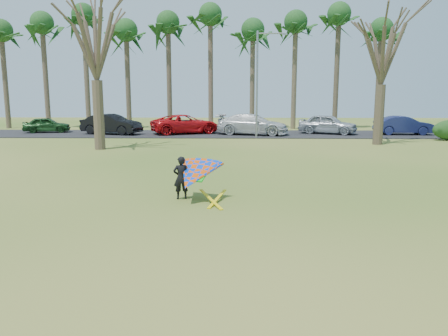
{
  "coord_description": "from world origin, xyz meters",
  "views": [
    {
      "loc": [
        0.34,
        -11.63,
        3.46
      ],
      "look_at": [
        0.0,
        2.0,
        1.1
      ],
      "focal_mm": 35.0,
      "sensor_mm": 36.0,
      "label": 1
    }
  ],
  "objects_px": {
    "bare_tree_left": "(95,34)",
    "car_0": "(47,125)",
    "car_1": "(111,124)",
    "car_5": "(403,125)",
    "kite_flyer": "(193,175)",
    "streetlight": "(259,79)",
    "bare_tree_right": "(383,44)",
    "car_3": "(253,124)",
    "car_2": "(186,124)",
    "car_4": "(328,124)"
  },
  "relations": [
    {
      "from": "car_1",
      "to": "car_5",
      "type": "distance_m",
      "value": 24.08
    },
    {
      "from": "bare_tree_left",
      "to": "car_0",
      "type": "xyz_separation_m",
      "value": [
        -7.92,
        10.74,
        -6.2
      ]
    },
    {
      "from": "bare_tree_left",
      "to": "car_1",
      "type": "height_order",
      "value": "bare_tree_left"
    },
    {
      "from": "car_0",
      "to": "kite_flyer",
      "type": "distance_m",
      "value": 27.94
    },
    {
      "from": "car_5",
      "to": "car_4",
      "type": "bearing_deg",
      "value": 86.21
    },
    {
      "from": "bare_tree_right",
      "to": "car_3",
      "type": "xyz_separation_m",
      "value": [
        -8.21,
        6.22,
        -5.66
      ]
    },
    {
      "from": "car_4",
      "to": "kite_flyer",
      "type": "distance_m",
      "value": 24.74
    },
    {
      "from": "car_1",
      "to": "car_5",
      "type": "xyz_separation_m",
      "value": [
        24.08,
        0.23,
        -0.07
      ]
    },
    {
      "from": "car_0",
      "to": "car_2",
      "type": "xyz_separation_m",
      "value": [
        12.12,
        -0.74,
        0.14
      ]
    },
    {
      "from": "car_3",
      "to": "car_4",
      "type": "distance_m",
      "value": 6.38
    },
    {
      "from": "car_3",
      "to": "car_5",
      "type": "relative_size",
      "value": 1.27
    },
    {
      "from": "car_2",
      "to": "car_5",
      "type": "bearing_deg",
      "value": -115.91
    },
    {
      "from": "bare_tree_left",
      "to": "car_2",
      "type": "relative_size",
      "value": 1.69
    },
    {
      "from": "bare_tree_right",
      "to": "car_0",
      "type": "distance_m",
      "value": 27.68
    },
    {
      "from": "bare_tree_left",
      "to": "streetlight",
      "type": "relative_size",
      "value": 1.21
    },
    {
      "from": "car_0",
      "to": "car_3",
      "type": "bearing_deg",
      "value": -108.65
    },
    {
      "from": "bare_tree_left",
      "to": "car_1",
      "type": "distance_m",
      "value": 11.27
    },
    {
      "from": "car_3",
      "to": "car_5",
      "type": "height_order",
      "value": "car_3"
    },
    {
      "from": "streetlight",
      "to": "car_1",
      "type": "bearing_deg",
      "value": 169.05
    },
    {
      "from": "car_2",
      "to": "car_4",
      "type": "xyz_separation_m",
      "value": [
        11.91,
        0.12,
        0.02
      ]
    },
    {
      "from": "streetlight",
      "to": "car_1",
      "type": "relative_size",
      "value": 1.59
    },
    {
      "from": "bare_tree_left",
      "to": "kite_flyer",
      "type": "distance_m",
      "value": 15.87
    },
    {
      "from": "car_0",
      "to": "car_5",
      "type": "bearing_deg",
      "value": -105.99
    },
    {
      "from": "car_1",
      "to": "car_2",
      "type": "bearing_deg",
      "value": -67.81
    },
    {
      "from": "bare_tree_right",
      "to": "streetlight",
      "type": "xyz_separation_m",
      "value": [
        -7.84,
        4.0,
        -2.1
      ]
    },
    {
      "from": "car_1",
      "to": "car_4",
      "type": "xyz_separation_m",
      "value": [
        18.0,
        0.79,
        -0.01
      ]
    },
    {
      "from": "car_2",
      "to": "kite_flyer",
      "type": "bearing_deg",
      "value": 162.48
    },
    {
      "from": "car_4",
      "to": "car_5",
      "type": "height_order",
      "value": "car_4"
    },
    {
      "from": "car_3",
      "to": "car_4",
      "type": "bearing_deg",
      "value": -67.43
    },
    {
      "from": "car_1",
      "to": "kite_flyer",
      "type": "relative_size",
      "value": 2.1
    },
    {
      "from": "car_4",
      "to": "car_2",
      "type": "bearing_deg",
      "value": 114.47
    },
    {
      "from": "bare_tree_left",
      "to": "bare_tree_right",
      "type": "distance_m",
      "value": 18.25
    },
    {
      "from": "bare_tree_left",
      "to": "car_3",
      "type": "xyz_separation_m",
      "value": [
        9.79,
        9.22,
        -6.01
      ]
    },
    {
      "from": "streetlight",
      "to": "car_0",
      "type": "height_order",
      "value": "streetlight"
    },
    {
      "from": "bare_tree_right",
      "to": "car_3",
      "type": "relative_size",
      "value": 1.58
    },
    {
      "from": "car_0",
      "to": "bare_tree_left",
      "type": "bearing_deg",
      "value": -157.34
    },
    {
      "from": "bare_tree_left",
      "to": "car_4",
      "type": "height_order",
      "value": "bare_tree_left"
    },
    {
      "from": "car_4",
      "to": "car_3",
      "type": "bearing_deg",
      "value": 122.04
    },
    {
      "from": "streetlight",
      "to": "car_3",
      "type": "xyz_separation_m",
      "value": [
        -0.37,
        2.22,
        -3.56
      ]
    },
    {
      "from": "streetlight",
      "to": "car_5",
      "type": "bearing_deg",
      "value": 12.01
    },
    {
      "from": "bare_tree_left",
      "to": "car_5",
      "type": "relative_size",
      "value": 2.11
    },
    {
      "from": "car_1",
      "to": "kite_flyer",
      "type": "xyz_separation_m",
      "value": [
        8.9,
        -22.21,
        -0.05
      ]
    },
    {
      "from": "car_0",
      "to": "car_2",
      "type": "relative_size",
      "value": 0.67
    },
    {
      "from": "car_1",
      "to": "car_4",
      "type": "distance_m",
      "value": 18.02
    },
    {
      "from": "car_0",
      "to": "car_3",
      "type": "xyz_separation_m",
      "value": [
        17.71,
        -1.52,
        0.19
      ]
    },
    {
      "from": "bare_tree_left",
      "to": "car_2",
      "type": "distance_m",
      "value": 12.43
    },
    {
      "from": "car_3",
      "to": "kite_flyer",
      "type": "distance_m",
      "value": 22.28
    },
    {
      "from": "car_3",
      "to": "kite_flyer",
      "type": "bearing_deg",
      "value": -172.78
    },
    {
      "from": "car_2",
      "to": "car_4",
      "type": "distance_m",
      "value": 11.91
    },
    {
      "from": "bare_tree_left",
      "to": "car_4",
      "type": "bearing_deg",
      "value": 32.14
    }
  ]
}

